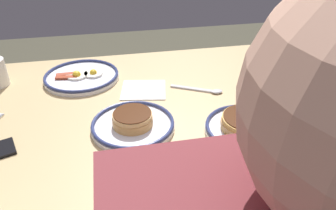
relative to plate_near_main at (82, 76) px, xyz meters
The scene contains 8 objects.
dining_table 0.40m from the plate_near_main, 134.26° to the left, with size 1.31×0.96×0.74m.
plate_near_main is the anchor object (origin of this frame).
plate_center_pancakes 0.38m from the plate_near_main, 113.52° to the left, with size 0.24×0.24×0.05m.
plate_far_companion 0.84m from the plate_near_main, 153.92° to the left, with size 0.26×0.26×0.05m.
plate_far_side 0.63m from the plate_near_main, 136.84° to the left, with size 0.23×0.23×0.09m.
paper_napkin 0.25m from the plate_near_main, 148.62° to the left, with size 0.15×0.14×0.00m, color white.
fork_near 0.75m from the plate_near_main, 124.65° to the left, with size 0.20×0.02×0.01m.
tea_spoon 0.45m from the plate_near_main, 156.86° to the left, with size 0.17×0.10×0.01m.
Camera 1 is at (0.17, 0.81, 1.26)m, focal length 33.84 mm.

